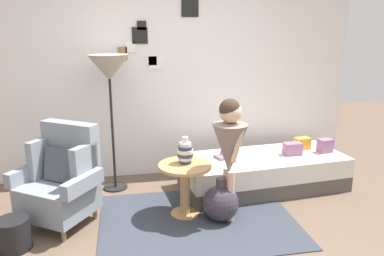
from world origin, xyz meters
TOP-DOWN VIEW (x-y plane):
  - ground_plane at (0.00, 0.00)m, footprint 12.00×12.00m
  - gallery_wall at (-0.00, 1.95)m, footprint 4.80×0.12m
  - rug at (0.13, 0.56)m, footprint 1.90×1.44m
  - armchair at (-1.15, 0.80)m, footprint 0.90×0.85m
  - daybed at (1.05, 1.20)m, footprint 1.97×0.98m
  - pillow_head at (1.83, 1.20)m, footprint 0.18×0.15m
  - pillow_mid at (1.61, 1.36)m, footprint 0.20×0.15m
  - pillow_back at (1.40, 1.19)m, footprint 0.21×0.12m
  - side_table at (0.03, 0.71)m, footprint 0.53×0.53m
  - vase_striped at (0.05, 0.75)m, footprint 0.16×0.16m
  - floor_lamp at (-0.68, 1.52)m, footprint 0.46×0.46m
  - person_child at (0.44, 0.54)m, footprint 0.34×0.34m
  - book_on_daybed at (0.59, 1.23)m, footprint 0.26×0.23m
  - demijohn_near at (0.36, 0.54)m, footprint 0.36×0.36m
  - magazine_basket at (-1.51, 0.36)m, footprint 0.28×0.28m

SIDE VIEW (x-z plane):
  - ground_plane at x=0.00m, z-range 0.00..0.00m
  - rug at x=0.13m, z-range 0.00..0.01m
  - magazine_basket at x=-1.51m, z-range 0.00..0.28m
  - demijohn_near at x=0.36m, z-range -0.04..0.41m
  - daybed at x=1.05m, z-range 0.00..0.40m
  - side_table at x=0.03m, z-range 0.11..0.66m
  - book_on_daybed at x=0.59m, z-range 0.40..0.43m
  - armchair at x=-1.15m, z-range -0.05..0.92m
  - pillow_back at x=1.40m, z-range 0.40..0.54m
  - pillow_mid at x=1.61m, z-range 0.40..0.55m
  - pillow_head at x=1.83m, z-range 0.40..0.56m
  - vase_striped at x=0.05m, z-range 0.52..0.79m
  - person_child at x=0.44m, z-range 0.18..1.40m
  - gallery_wall at x=0.00m, z-range 0.00..2.60m
  - floor_lamp at x=-0.68m, z-range 0.59..2.17m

